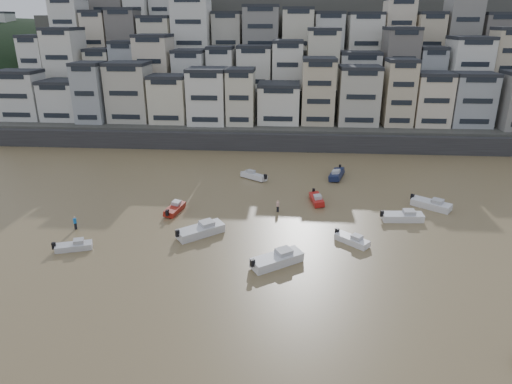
# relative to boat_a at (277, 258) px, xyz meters

# --- Properties ---
(ground) EXTENTS (400.00, 400.00, 0.00)m
(ground) POSITION_rel_boat_a_xyz_m (-12.95, -18.33, -0.89)
(ground) COLOR #927E4E
(ground) RESTS_ON ground
(harbor_wall) EXTENTS (140.00, 3.00, 3.50)m
(harbor_wall) POSITION_rel_boat_a_xyz_m (-2.95, 46.67, 0.86)
(harbor_wall) COLOR #38383A
(harbor_wall) RESTS_ON ground
(hillside) EXTENTS (141.04, 66.00, 50.00)m
(hillside) POSITION_rel_boat_a_xyz_m (1.79, 86.51, 12.12)
(hillside) COLOR #4C4C47
(hillside) RESTS_ON ground
(boat_a) EXTENTS (6.53, 5.53, 1.78)m
(boat_a) POSITION_rel_boat_a_xyz_m (0.00, 0.00, 0.00)
(boat_a) COLOR white
(boat_a) RESTS_ON ground
(boat_b) EXTENTS (4.52, 4.30, 1.28)m
(boat_b) POSITION_rel_boat_a_xyz_m (8.75, 5.75, -0.25)
(boat_b) COLOR white
(boat_b) RESTS_ON ground
(boat_c) EXTENTS (6.44, 5.90, 1.80)m
(boat_c) POSITION_rel_boat_a_xyz_m (-9.65, 6.53, 0.01)
(boat_c) COLOR silver
(boat_c) RESTS_ON ground
(boat_d) EXTENTS (5.96, 2.28, 1.60)m
(boat_d) POSITION_rel_boat_a_xyz_m (16.23, 12.92, -0.09)
(boat_d) COLOR white
(boat_d) RESTS_ON ground
(boat_e) EXTENTS (2.35, 5.13, 1.35)m
(boat_e) POSITION_rel_boat_a_xyz_m (5.17, 18.52, -0.21)
(boat_e) COLOR #B11915
(boat_e) RESTS_ON ground
(boat_f) EXTENTS (2.46, 5.12, 1.34)m
(boat_f) POSITION_rel_boat_a_xyz_m (-14.60, 13.42, -0.22)
(boat_f) COLOR maroon
(boat_f) RESTS_ON ground
(boat_g) EXTENTS (5.90, 5.08, 1.61)m
(boat_g) POSITION_rel_boat_a_xyz_m (21.20, 17.56, -0.08)
(boat_g) COLOR white
(boat_g) RESTS_ON ground
(boat_h) EXTENTS (5.18, 4.30, 1.40)m
(boat_h) POSITION_rel_boat_a_xyz_m (-4.79, 28.28, -0.19)
(boat_h) COLOR silver
(boat_h) RESTS_ON ground
(boat_i) EXTENTS (3.48, 6.19, 1.60)m
(boat_i) POSITION_rel_boat_a_xyz_m (9.08, 29.86, -0.09)
(boat_i) COLOR #141D40
(boat_i) RESTS_ON ground
(boat_j) EXTENTS (4.69, 2.78, 1.21)m
(boat_j) POSITION_rel_boat_a_xyz_m (-23.60, 1.71, -0.28)
(boat_j) COLOR silver
(boat_j) RESTS_ON ground
(person_blue) EXTENTS (0.44, 0.44, 1.74)m
(person_blue) POSITION_rel_boat_a_xyz_m (-25.90, 7.16, -0.02)
(person_blue) COLOR blue
(person_blue) RESTS_ON ground
(person_pink) EXTENTS (0.44, 0.44, 1.74)m
(person_pink) POSITION_rel_boat_a_xyz_m (-0.37, 14.66, -0.02)
(person_pink) COLOR #DAA799
(person_pink) RESTS_ON ground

